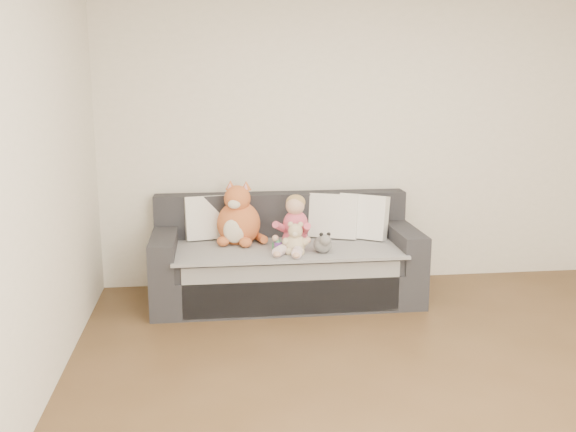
# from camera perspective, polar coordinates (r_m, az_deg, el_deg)

# --- Properties ---
(room_shell) EXTENTS (5.00, 5.00, 5.00)m
(room_shell) POSITION_cam_1_polar(r_m,az_deg,el_deg) (3.81, 12.81, 3.78)
(room_shell) COLOR brown
(room_shell) RESTS_ON ground
(sofa) EXTENTS (2.20, 0.94, 0.85)m
(sofa) POSITION_cam_1_polar(r_m,az_deg,el_deg) (5.44, -0.25, -4.12)
(sofa) COLOR #25252A
(sofa) RESTS_ON ground
(cushion_left) EXTENTS (0.44, 0.26, 0.39)m
(cushion_left) POSITION_cam_1_polar(r_m,az_deg,el_deg) (5.55, -7.05, -0.13)
(cushion_left) COLOR white
(cushion_left) RESTS_ON sofa
(cushion_right_back) EXTENTS (0.46, 0.33, 0.40)m
(cushion_right_back) POSITION_cam_1_polar(r_m,az_deg,el_deg) (5.57, 4.09, 0.01)
(cushion_right_back) COLOR white
(cushion_right_back) RESTS_ON sofa
(cushion_right_front) EXTENTS (0.45, 0.38, 0.39)m
(cushion_right_front) POSITION_cam_1_polar(r_m,az_deg,el_deg) (5.57, 6.71, -0.05)
(cushion_right_front) COLOR white
(cushion_right_front) RESTS_ON sofa
(toddler) EXTENTS (0.32, 0.46, 0.45)m
(toddler) POSITION_cam_1_polar(r_m,az_deg,el_deg) (5.17, 0.58, -0.96)
(toddler) COLOR #C0434B
(toddler) RESTS_ON sofa
(plush_cat) EXTENTS (0.43, 0.38, 0.56)m
(plush_cat) POSITION_cam_1_polar(r_m,az_deg,el_deg) (5.37, -4.43, -0.33)
(plush_cat) COLOR #BE602A
(plush_cat) RESTS_ON sofa
(teddy_bear) EXTENTS (0.21, 0.16, 0.26)m
(teddy_bear) POSITION_cam_1_polar(r_m,az_deg,el_deg) (5.06, 0.66, -2.21)
(teddy_bear) COLOR #CBB98C
(teddy_bear) RESTS_ON sofa
(plush_cow) EXTENTS (0.15, 0.23, 0.18)m
(plush_cow) POSITION_cam_1_polar(r_m,az_deg,el_deg) (5.10, 3.14, -2.46)
(plush_cow) COLOR white
(plush_cow) RESTS_ON sofa
(sippy_cup) EXTENTS (0.10, 0.07, 0.11)m
(sippy_cup) POSITION_cam_1_polar(r_m,az_deg,el_deg) (5.12, -0.89, -2.60)
(sippy_cup) COLOR #71399C
(sippy_cup) RESTS_ON sofa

